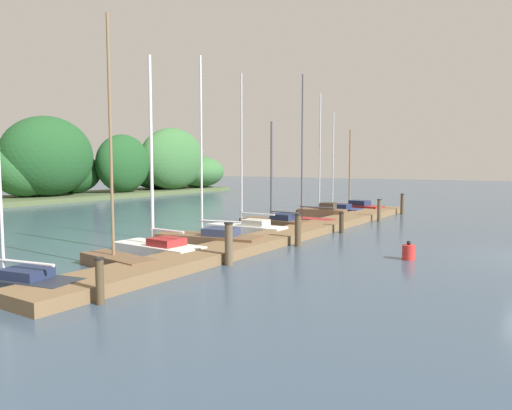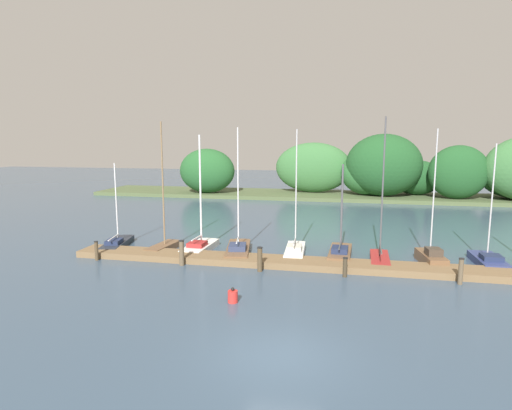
{
  "view_description": "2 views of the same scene",
  "coord_description": "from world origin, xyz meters",
  "px_view_note": "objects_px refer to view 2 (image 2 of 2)",
  "views": [
    {
      "loc": [
        -18.44,
        -0.32,
        3.2
      ],
      "look_at": [
        -1.59,
        10.72,
        1.44
      ],
      "focal_mm": 33.26,
      "sensor_mm": 36.0,
      "label": 1
    },
    {
      "loc": [
        1.78,
        -12.23,
        6.61
      ],
      "look_at": [
        -3.27,
        11.98,
        2.83
      ],
      "focal_mm": 30.03,
      "sensor_mm": 36.0,
      "label": 2
    }
  ],
  "objects_px": {
    "mooring_piling_1": "(182,253)",
    "mooring_piling_3": "(345,267)",
    "channel_buoy_0": "(233,296)",
    "sailboat_2": "(201,245)",
    "mooring_piling_4": "(461,271)",
    "sailboat_6": "(380,256)",
    "mooring_piling_0": "(97,251)",
    "sailboat_1": "(164,244)",
    "sailboat_5": "(340,252)",
    "sailboat_8": "(488,259)",
    "mooring_piling_2": "(260,259)",
    "sailboat_3": "(238,249)",
    "sailboat_7": "(431,257)",
    "sailboat_4": "(295,250)",
    "sailboat_0": "(117,243)"
  },
  "relations": [
    {
      "from": "mooring_piling_1",
      "to": "mooring_piling_3",
      "type": "xyz_separation_m",
      "value": [
        8.48,
        -0.2,
        -0.2
      ]
    },
    {
      "from": "channel_buoy_0",
      "to": "sailboat_2",
      "type": "bearing_deg",
      "value": 117.84
    },
    {
      "from": "mooring_piling_3",
      "to": "mooring_piling_4",
      "type": "bearing_deg",
      "value": -0.18
    },
    {
      "from": "sailboat_6",
      "to": "mooring_piling_0",
      "type": "xyz_separation_m",
      "value": [
        -15.31,
        -2.8,
        0.19
      ]
    },
    {
      "from": "sailboat_1",
      "to": "sailboat_5",
      "type": "height_order",
      "value": "sailboat_1"
    },
    {
      "from": "sailboat_5",
      "to": "mooring_piling_1",
      "type": "relative_size",
      "value": 3.87
    },
    {
      "from": "sailboat_8",
      "to": "mooring_piling_2",
      "type": "bearing_deg",
      "value": 106.35
    },
    {
      "from": "sailboat_3",
      "to": "mooring_piling_4",
      "type": "distance_m",
      "value": 11.74
    },
    {
      "from": "sailboat_8",
      "to": "mooring_piling_0",
      "type": "bearing_deg",
      "value": 98.57
    },
    {
      "from": "mooring_piling_2",
      "to": "mooring_piling_1",
      "type": "bearing_deg",
      "value": 177.55
    },
    {
      "from": "sailboat_5",
      "to": "mooring_piling_4",
      "type": "height_order",
      "value": "sailboat_5"
    },
    {
      "from": "sailboat_7",
      "to": "mooring_piling_1",
      "type": "bearing_deg",
      "value": 94.97
    },
    {
      "from": "sailboat_6",
      "to": "sailboat_8",
      "type": "relative_size",
      "value": 1.22
    },
    {
      "from": "sailboat_4",
      "to": "mooring_piling_2",
      "type": "xyz_separation_m",
      "value": [
        -1.39,
        -3.45,
        0.31
      ]
    },
    {
      "from": "sailboat_0",
      "to": "mooring_piling_2",
      "type": "height_order",
      "value": "sailboat_0"
    },
    {
      "from": "sailboat_6",
      "to": "sailboat_4",
      "type": "bearing_deg",
      "value": 85.73
    },
    {
      "from": "sailboat_3",
      "to": "mooring_piling_3",
      "type": "distance_m",
      "value": 6.83
    },
    {
      "from": "sailboat_0",
      "to": "mooring_piling_3",
      "type": "relative_size",
      "value": 5.36
    },
    {
      "from": "mooring_piling_3",
      "to": "mooring_piling_4",
      "type": "distance_m",
      "value": 5.22
    },
    {
      "from": "sailboat_3",
      "to": "sailboat_0",
      "type": "bearing_deg",
      "value": 78.82
    },
    {
      "from": "sailboat_8",
      "to": "mooring_piling_3",
      "type": "bearing_deg",
      "value": 115.14
    },
    {
      "from": "sailboat_5",
      "to": "sailboat_6",
      "type": "xyz_separation_m",
      "value": [
        2.12,
        -0.51,
        0.02
      ]
    },
    {
      "from": "sailboat_0",
      "to": "sailboat_3",
      "type": "relative_size",
      "value": 0.71
    },
    {
      "from": "sailboat_1",
      "to": "sailboat_8",
      "type": "relative_size",
      "value": 1.19
    },
    {
      "from": "mooring_piling_2",
      "to": "sailboat_4",
      "type": "bearing_deg",
      "value": 68.05
    },
    {
      "from": "sailboat_4",
      "to": "mooring_piling_1",
      "type": "xyz_separation_m",
      "value": [
        -5.65,
        -3.27,
        0.36
      ]
    },
    {
      "from": "sailboat_0",
      "to": "mooring_piling_3",
      "type": "height_order",
      "value": "sailboat_0"
    },
    {
      "from": "sailboat_5",
      "to": "sailboat_1",
      "type": "bearing_deg",
      "value": 95.64
    },
    {
      "from": "sailboat_2",
      "to": "mooring_piling_4",
      "type": "height_order",
      "value": "sailboat_2"
    },
    {
      "from": "mooring_piling_2",
      "to": "sailboat_2",
      "type": "bearing_deg",
      "value": 142.4
    },
    {
      "from": "sailboat_1",
      "to": "mooring_piling_4",
      "type": "bearing_deg",
      "value": -93.18
    },
    {
      "from": "sailboat_1",
      "to": "mooring_piling_1",
      "type": "distance_m",
      "value": 3.52
    },
    {
      "from": "sailboat_7",
      "to": "channel_buoy_0",
      "type": "height_order",
      "value": "sailboat_7"
    },
    {
      "from": "sailboat_3",
      "to": "sailboat_7",
      "type": "distance_m",
      "value": 10.61
    },
    {
      "from": "sailboat_1",
      "to": "sailboat_2",
      "type": "distance_m",
      "value": 2.2
    },
    {
      "from": "sailboat_5",
      "to": "mooring_piling_3",
      "type": "height_order",
      "value": "sailboat_5"
    },
    {
      "from": "sailboat_2",
      "to": "sailboat_3",
      "type": "relative_size",
      "value": 0.95
    },
    {
      "from": "sailboat_7",
      "to": "mooring_piling_0",
      "type": "xyz_separation_m",
      "value": [
        -17.96,
        -3.0,
        0.13
      ]
    },
    {
      "from": "sailboat_6",
      "to": "sailboat_8",
      "type": "distance_m",
      "value": 5.66
    },
    {
      "from": "sailboat_0",
      "to": "mooring_piling_4",
      "type": "xyz_separation_m",
      "value": [
        19.12,
        -3.14,
        0.37
      ]
    },
    {
      "from": "mooring_piling_2",
      "to": "mooring_piling_4",
      "type": "height_order",
      "value": "mooring_piling_2"
    },
    {
      "from": "sailboat_0",
      "to": "mooring_piling_4",
      "type": "height_order",
      "value": "sailboat_0"
    },
    {
      "from": "sailboat_4",
      "to": "mooring_piling_0",
      "type": "relative_size",
      "value": 6.65
    },
    {
      "from": "sailboat_1",
      "to": "mooring_piling_4",
      "type": "height_order",
      "value": "sailboat_1"
    },
    {
      "from": "sailboat_4",
      "to": "sailboat_5",
      "type": "xyz_separation_m",
      "value": [
        2.56,
        0.0,
        0.0
      ]
    },
    {
      "from": "mooring_piling_3",
      "to": "sailboat_8",
      "type": "bearing_deg",
      "value": 26.02
    },
    {
      "from": "sailboat_0",
      "to": "sailboat_5",
      "type": "bearing_deg",
      "value": -99.83
    },
    {
      "from": "sailboat_2",
      "to": "mooring_piling_0",
      "type": "distance_m",
      "value": 5.87
    },
    {
      "from": "sailboat_7",
      "to": "channel_buoy_0",
      "type": "bearing_deg",
      "value": 121.86
    },
    {
      "from": "mooring_piling_1",
      "to": "channel_buoy_0",
      "type": "distance_m",
      "value": 6.04
    }
  ]
}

